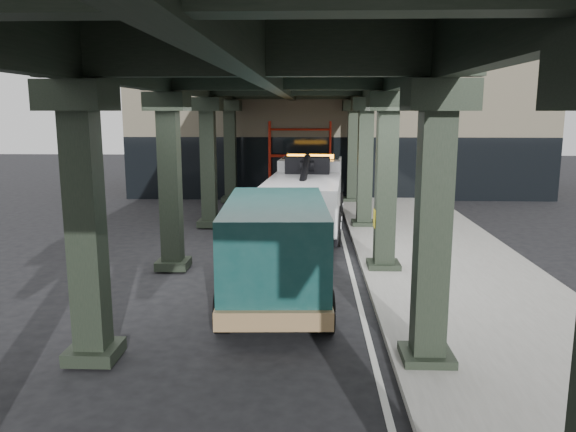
# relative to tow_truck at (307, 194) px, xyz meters

# --- Properties ---
(ground) EXTENTS (90.00, 90.00, 0.00)m
(ground) POSITION_rel_tow_truck_xyz_m (-0.39, -7.54, -1.42)
(ground) COLOR black
(ground) RESTS_ON ground
(sidewalk) EXTENTS (5.00, 40.00, 0.15)m
(sidewalk) POSITION_rel_tow_truck_xyz_m (4.11, -5.54, -1.34)
(sidewalk) COLOR gray
(sidewalk) RESTS_ON ground
(lane_stripe) EXTENTS (0.12, 38.00, 0.01)m
(lane_stripe) POSITION_rel_tow_truck_xyz_m (1.31, -5.54, -1.41)
(lane_stripe) COLOR silver
(lane_stripe) RESTS_ON ground
(viaduct) EXTENTS (7.40, 32.00, 6.40)m
(viaduct) POSITION_rel_tow_truck_xyz_m (-0.79, -5.54, 4.04)
(viaduct) COLOR black
(viaduct) RESTS_ON ground
(building) EXTENTS (22.00, 10.00, 8.00)m
(building) POSITION_rel_tow_truck_xyz_m (1.61, 12.46, 2.58)
(building) COLOR #C6B793
(building) RESTS_ON ground
(scaffolding) EXTENTS (3.08, 0.88, 4.00)m
(scaffolding) POSITION_rel_tow_truck_xyz_m (-0.39, 7.10, 0.69)
(scaffolding) COLOR #A91C0D
(scaffolding) RESTS_ON ground
(tow_truck) EXTENTS (3.12, 9.02, 2.91)m
(tow_truck) POSITION_rel_tow_truck_xyz_m (0.00, 0.00, 0.00)
(tow_truck) COLOR black
(tow_truck) RESTS_ON ground
(towed_van) EXTENTS (2.69, 6.21, 2.48)m
(towed_van) POSITION_rel_tow_truck_xyz_m (-0.68, -8.12, -0.09)
(towed_van) COLOR #103A38
(towed_van) RESTS_ON ground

